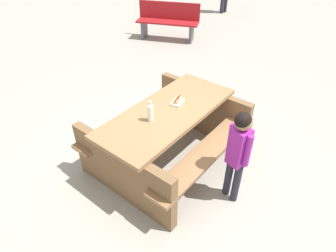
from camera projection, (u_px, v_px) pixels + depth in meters
name	position (u px, v px, depth m)	size (l,w,h in m)	color
ground_plane	(168.00, 158.00, 3.77)	(30.00, 30.00, 0.00)	gray
picnic_table	(168.00, 131.00, 3.50)	(2.16, 1.92, 0.75)	olive
soda_bottle	(150.00, 112.00, 3.09)	(0.07, 0.07, 0.25)	silver
hotdog_tray	(177.00, 101.00, 3.42)	(0.19, 0.12, 0.08)	white
child_in_coat	(239.00, 147.00, 2.83)	(0.23, 0.25, 1.14)	#262633
park_bench_near	(168.00, 20.00, 7.00)	(0.53, 1.53, 0.85)	maroon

